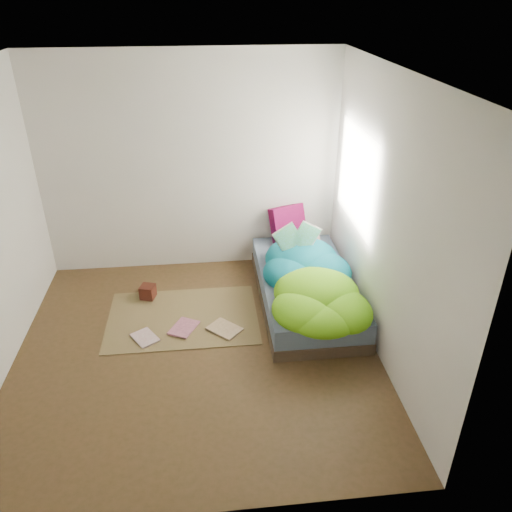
{
  "coord_description": "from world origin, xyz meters",
  "views": [
    {
      "loc": [
        0.15,
        -3.91,
        3.18
      ],
      "look_at": [
        0.67,
        0.75,
        0.6
      ],
      "focal_mm": 35.0,
      "sensor_mm": 36.0,
      "label": 1
    }
  ],
  "objects_px": {
    "pillow_magenta": "(288,223)",
    "wooden_box": "(148,292)",
    "bed": "(305,289)",
    "floor_book_a": "(136,342)",
    "floor_book_b": "(174,325)",
    "open_book": "(298,229)"
  },
  "relations": [
    {
      "from": "pillow_magenta",
      "to": "open_book",
      "type": "height_order",
      "value": "open_book"
    },
    {
      "from": "pillow_magenta",
      "to": "wooden_box",
      "type": "bearing_deg",
      "value": 177.37
    },
    {
      "from": "bed",
      "to": "floor_book_a",
      "type": "distance_m",
      "value": 1.92
    },
    {
      "from": "wooden_box",
      "to": "floor_book_b",
      "type": "height_order",
      "value": "wooden_box"
    },
    {
      "from": "pillow_magenta",
      "to": "wooden_box",
      "type": "xyz_separation_m",
      "value": [
        -1.71,
        -0.65,
        -0.47
      ]
    },
    {
      "from": "open_book",
      "to": "floor_book_b",
      "type": "bearing_deg",
      "value": -165.43
    },
    {
      "from": "wooden_box",
      "to": "floor_book_b",
      "type": "xyz_separation_m",
      "value": [
        0.31,
        -0.59,
        -0.06
      ]
    },
    {
      "from": "bed",
      "to": "pillow_magenta",
      "type": "relative_size",
      "value": 4.57
    },
    {
      "from": "wooden_box",
      "to": "bed",
      "type": "bearing_deg",
      "value": -8.34
    },
    {
      "from": "bed",
      "to": "pillow_magenta",
      "type": "distance_m",
      "value": 0.99
    },
    {
      "from": "wooden_box",
      "to": "floor_book_a",
      "type": "distance_m",
      "value": 0.83
    },
    {
      "from": "bed",
      "to": "open_book",
      "type": "relative_size",
      "value": 4.51
    },
    {
      "from": "bed",
      "to": "floor_book_a",
      "type": "xyz_separation_m",
      "value": [
        -1.83,
        -0.56,
        -0.15
      ]
    },
    {
      "from": "pillow_magenta",
      "to": "wooden_box",
      "type": "height_order",
      "value": "pillow_magenta"
    },
    {
      "from": "floor_book_a",
      "to": "bed",
      "type": "bearing_deg",
      "value": -15.78
    },
    {
      "from": "wooden_box",
      "to": "floor_book_a",
      "type": "xyz_separation_m",
      "value": [
        -0.06,
        -0.82,
        -0.07
      ]
    },
    {
      "from": "open_book",
      "to": "floor_book_b",
      "type": "distance_m",
      "value": 1.68
    },
    {
      "from": "bed",
      "to": "wooden_box",
      "type": "xyz_separation_m",
      "value": [
        -1.77,
        0.26,
        -0.08
      ]
    },
    {
      "from": "open_book",
      "to": "wooden_box",
      "type": "bearing_deg",
      "value": 171.4
    },
    {
      "from": "open_book",
      "to": "floor_book_a",
      "type": "relative_size",
      "value": 1.6
    },
    {
      "from": "bed",
      "to": "wooden_box",
      "type": "height_order",
      "value": "bed"
    },
    {
      "from": "open_book",
      "to": "floor_book_a",
      "type": "distance_m",
      "value": 2.08
    }
  ]
}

